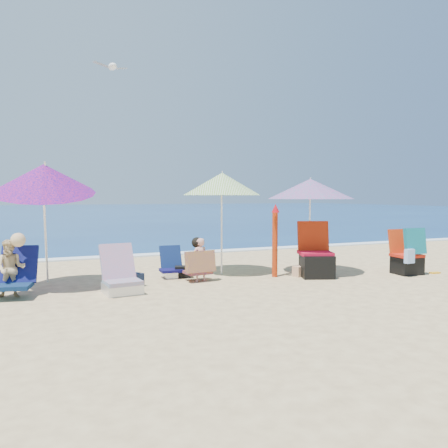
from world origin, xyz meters
name	(u,v)px	position (x,y,z in m)	size (l,w,h in m)	color
ground	(261,288)	(0.00, 0.00, 0.00)	(120.00, 120.00, 0.00)	#D8BC84
sea	(71,212)	(0.00, 45.00, -0.05)	(120.00, 80.00, 0.12)	navy
foam	(177,253)	(0.00, 5.10, 0.02)	(120.00, 0.50, 0.04)	white
umbrella_turquoise	(310,189)	(1.63, 0.90, 1.80)	(2.17, 2.17, 2.04)	white
umbrella_striped	(222,184)	(-0.08, 1.62, 1.90)	(2.05, 2.05, 2.17)	white
umbrella_blue	(44,178)	(-3.54, 1.43, 1.95)	(1.91, 1.98, 2.38)	white
furled_umbrella	(275,237)	(0.76, 0.85, 0.82)	(0.25, 0.32, 1.49)	#A12A0B
chair_navy	(173,269)	(-1.13, 1.68, 0.17)	(0.58, 0.61, 0.62)	#0C0B40
chair_rainbow	(121,280)	(-2.38, 0.58, 0.22)	(0.66, 0.80, 0.82)	#C94D47
camp_chair_left	(316,260)	(1.54, 0.54, 0.34)	(0.83, 0.86, 1.13)	red
camp_chair_right	(408,257)	(3.48, 0.03, 0.36)	(0.63, 0.66, 0.99)	red
person_center	(200,260)	(-0.81, 1.01, 0.41)	(0.60, 0.49, 0.85)	tan
person_left	(12,268)	(-4.06, 0.94, 0.48)	(0.75, 0.80, 1.05)	tan
bag_navy_a	(134,280)	(-2.08, 0.99, 0.12)	(0.38, 0.35, 0.24)	#1B243B
bag_black_a	(183,272)	(-0.98, 1.53, 0.12)	(0.37, 0.32, 0.23)	black
bag_tan	(299,271)	(1.26, 0.72, 0.11)	(0.29, 0.24, 0.21)	tan
orange_item	(435,273)	(4.11, -0.13, 0.02)	(0.23, 0.12, 0.03)	orange
seagull	(112,67)	(-2.21, 2.20, 4.22)	(0.71, 0.41, 0.13)	white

